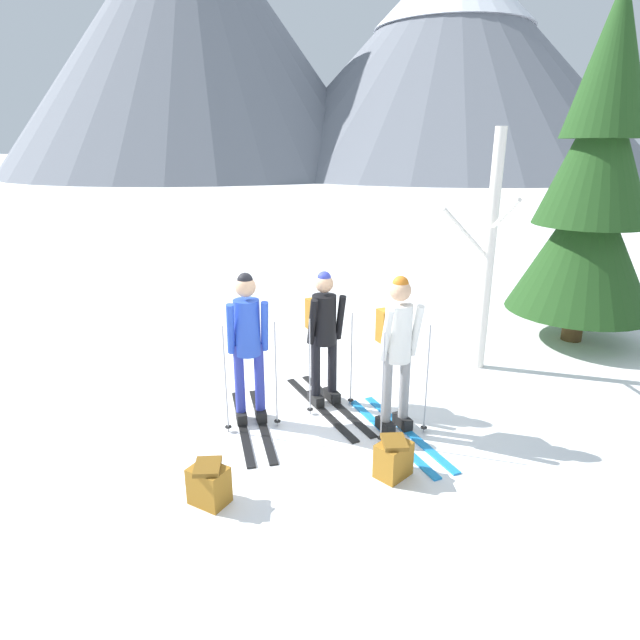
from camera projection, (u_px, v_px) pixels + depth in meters
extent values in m
plane|color=white|center=(309.00, 415.00, 6.23)|extent=(400.00, 400.00, 0.00)
cube|color=black|center=(262.00, 423.00, 6.02)|extent=(0.38, 1.69, 0.02)
cube|color=black|center=(243.00, 426.00, 5.97)|extent=(0.38, 1.69, 0.02)
cube|color=black|center=(261.00, 414.00, 6.09)|extent=(0.15, 0.28, 0.12)
cylinder|color=#2D389E|center=(259.00, 377.00, 5.95)|extent=(0.11, 0.11, 0.82)
cube|color=black|center=(241.00, 416.00, 6.04)|extent=(0.15, 0.28, 0.12)
cylinder|color=#2D389E|center=(239.00, 379.00, 5.90)|extent=(0.11, 0.11, 0.82)
cylinder|color=blue|center=(247.00, 327.00, 5.74)|extent=(0.28, 0.28, 0.61)
sphere|color=tan|center=(245.00, 287.00, 5.60)|extent=(0.22, 0.22, 0.22)
sphere|color=black|center=(245.00, 281.00, 5.58)|extent=(0.17, 0.17, 0.17)
cylinder|color=blue|center=(265.00, 326.00, 5.72)|extent=(0.11, 0.21, 0.58)
cylinder|color=blue|center=(231.00, 329.00, 5.64)|extent=(0.11, 0.21, 0.58)
cylinder|color=#A5A5AD|center=(276.00, 375.00, 5.80)|extent=(0.02, 0.02, 1.23)
cylinder|color=black|center=(277.00, 421.00, 5.97)|extent=(0.07, 0.07, 0.01)
cylinder|color=#A5A5AD|center=(226.00, 380.00, 5.67)|extent=(0.02, 0.02, 1.23)
cylinder|color=black|center=(228.00, 427.00, 5.84)|extent=(0.07, 0.07, 0.01)
cube|color=maroon|center=(245.00, 320.00, 5.89)|extent=(0.28, 0.20, 0.36)
cube|color=black|center=(336.00, 404.00, 6.48)|extent=(0.76, 1.66, 0.02)
cube|color=black|center=(319.00, 407.00, 6.38)|extent=(0.76, 1.66, 0.02)
cube|color=black|center=(332.00, 395.00, 6.54)|extent=(0.20, 0.28, 0.12)
cylinder|color=black|center=(332.00, 363.00, 6.41)|extent=(0.11, 0.11, 0.78)
cube|color=black|center=(316.00, 399.00, 6.45)|extent=(0.20, 0.28, 0.12)
cylinder|color=black|center=(316.00, 366.00, 6.32)|extent=(0.11, 0.11, 0.78)
cylinder|color=black|center=(324.00, 320.00, 6.19)|extent=(0.28, 0.28, 0.58)
sphere|color=tan|center=(324.00, 284.00, 6.06)|extent=(0.21, 0.21, 0.21)
sphere|color=#2D389E|center=(324.00, 278.00, 6.04)|extent=(0.16, 0.16, 0.16)
cylinder|color=black|center=(340.00, 318.00, 6.21)|extent=(0.15, 0.21, 0.55)
cylinder|color=black|center=(312.00, 322.00, 6.06)|extent=(0.15, 0.21, 0.55)
cylinder|color=#A5A5AD|center=(351.00, 360.00, 6.30)|extent=(0.02, 0.02, 1.16)
cylinder|color=black|center=(351.00, 400.00, 6.46)|extent=(0.07, 0.07, 0.01)
cylinder|color=#A5A5AD|center=(310.00, 368.00, 6.07)|extent=(0.02, 0.02, 1.16)
cylinder|color=black|center=(310.00, 409.00, 6.23)|extent=(0.07, 0.07, 0.01)
cube|color=#99661E|center=(318.00, 313.00, 6.32)|extent=(0.30, 0.25, 0.36)
cube|color=#1E84D1|center=(407.00, 431.00, 5.86)|extent=(0.69, 1.68, 0.02)
cube|color=#1E84D1|center=(390.00, 435.00, 5.77)|extent=(0.69, 1.68, 0.02)
cube|color=black|center=(402.00, 421.00, 5.92)|extent=(0.19, 0.28, 0.12)
cylinder|color=gray|center=(404.00, 384.00, 5.78)|extent=(0.11, 0.11, 0.82)
cube|color=black|center=(385.00, 425.00, 5.84)|extent=(0.19, 0.28, 0.12)
cylinder|color=gray|center=(387.00, 387.00, 5.70)|extent=(0.11, 0.11, 0.82)
cylinder|color=white|center=(398.00, 333.00, 5.55)|extent=(0.28, 0.28, 0.62)
sphere|color=tan|center=(400.00, 290.00, 5.41)|extent=(0.22, 0.22, 0.22)
sphere|color=#B76019|center=(401.00, 284.00, 5.39)|extent=(0.17, 0.17, 0.17)
cylinder|color=white|center=(416.00, 331.00, 5.56)|extent=(0.14, 0.21, 0.59)
cylinder|color=white|center=(386.00, 335.00, 5.43)|extent=(0.14, 0.21, 0.59)
cylinder|color=#A5A5AD|center=(427.00, 381.00, 5.66)|extent=(0.02, 0.02, 1.24)
cylinder|color=black|center=(424.00, 427.00, 5.83)|extent=(0.07, 0.07, 0.01)
cylinder|color=#A5A5AD|center=(383.00, 389.00, 5.45)|extent=(0.02, 0.02, 1.24)
cylinder|color=black|center=(381.00, 438.00, 5.62)|extent=(0.07, 0.07, 0.01)
cube|color=#99661E|center=(390.00, 325.00, 5.69)|extent=(0.30, 0.24, 0.36)
cylinder|color=#51381E|center=(575.00, 310.00, 8.48)|extent=(0.31, 0.31, 1.01)
cone|color=#1E4219|center=(586.00, 243.00, 8.15)|extent=(2.15, 2.15, 2.12)
cone|color=#1E4219|center=(600.00, 151.00, 7.74)|extent=(1.64, 1.64, 2.12)
cone|color=#1E4219|center=(614.00, 57.00, 7.36)|extent=(1.17, 1.17, 2.12)
cylinder|color=silver|center=(489.00, 255.00, 7.10)|extent=(0.15, 0.15, 3.21)
cylinder|color=silver|center=(505.00, 215.00, 6.55)|extent=(0.06, 0.81, 0.50)
cylinder|color=silver|center=(466.00, 234.00, 6.83)|extent=(0.79, 0.39, 0.74)
cube|color=#99661E|center=(393.00, 460.00, 5.04)|extent=(0.40, 0.39, 0.34)
cube|color=brown|center=(394.00, 442.00, 4.98)|extent=(0.22, 0.28, 0.04)
cube|color=#99661E|center=(209.00, 485.00, 4.65)|extent=(0.40, 0.38, 0.34)
cube|color=brown|center=(208.00, 467.00, 4.60)|extent=(0.22, 0.28, 0.04)
cone|color=slate|center=(194.00, 37.00, 54.60)|extent=(39.97, 39.97, 26.91)
cone|color=slate|center=(451.00, 63.00, 55.62)|extent=(42.43, 42.43, 22.23)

